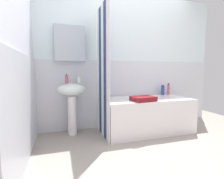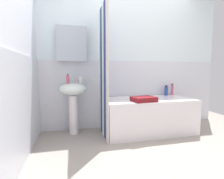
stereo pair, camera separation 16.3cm
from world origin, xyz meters
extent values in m
cube|color=#A1968C|center=(0.00, 0.00, -0.02)|extent=(4.80, 5.60, 0.04)
cube|color=white|center=(0.00, 1.27, 1.20)|extent=(3.60, 0.05, 2.40)
cube|color=silver|center=(0.00, 1.24, 0.60)|extent=(3.60, 0.02, 1.20)
cube|color=silver|center=(-0.99, 1.18, 1.46)|extent=(0.48, 0.12, 0.56)
cube|color=white|center=(-1.57, 0.34, 1.20)|extent=(0.05, 1.81, 2.40)
cube|color=silver|center=(-1.54, 0.34, 0.60)|extent=(0.02, 1.81, 1.20)
cylinder|color=white|center=(-0.99, 1.03, 0.31)|extent=(0.14, 0.14, 0.63)
ellipsoid|color=white|center=(-0.99, 1.03, 0.73)|extent=(0.44, 0.34, 0.20)
cylinder|color=silver|center=(-0.99, 1.13, 0.85)|extent=(0.03, 0.03, 0.05)
cylinder|color=silver|center=(-0.99, 1.08, 0.91)|extent=(0.02, 0.10, 0.02)
sphere|color=silver|center=(-0.99, 1.13, 0.94)|extent=(0.03, 0.03, 0.03)
cylinder|color=#CD4D67|center=(-1.07, 1.00, 0.89)|extent=(0.05, 0.05, 0.12)
sphere|color=#282D2A|center=(-1.07, 1.00, 0.96)|extent=(0.02, 0.02, 0.02)
cylinder|color=white|center=(-0.87, 1.08, 0.88)|extent=(0.06, 0.06, 0.10)
cube|color=white|center=(0.21, 0.85, 0.28)|extent=(1.47, 0.75, 0.56)
cube|color=white|center=(-0.54, 0.55, 1.00)|extent=(0.01, 0.15, 2.00)
cube|color=navy|center=(-0.54, 0.70, 1.00)|extent=(0.01, 0.15, 2.00)
cube|color=white|center=(-0.54, 0.85, 1.00)|extent=(0.01, 0.15, 2.00)
cube|color=navy|center=(-0.54, 1.00, 1.00)|extent=(0.01, 0.15, 2.00)
cube|color=white|center=(-0.54, 1.15, 1.00)|extent=(0.01, 0.15, 2.00)
cylinder|color=#CD546C|center=(0.85, 1.13, 0.66)|extent=(0.05, 0.05, 0.19)
cylinder|color=black|center=(0.85, 1.13, 0.77)|extent=(0.03, 0.03, 0.02)
cylinder|color=#294998|center=(0.72, 1.13, 0.64)|extent=(0.06, 0.06, 0.16)
cylinder|color=#28202E|center=(0.72, 1.13, 0.74)|extent=(0.05, 0.05, 0.02)
cube|color=maroon|center=(0.04, 0.61, 0.60)|extent=(0.38, 0.30, 0.07)
camera|label=1|loc=(-1.18, -1.72, 1.01)|focal=27.58mm
camera|label=2|loc=(-1.02, -1.76, 1.01)|focal=27.58mm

